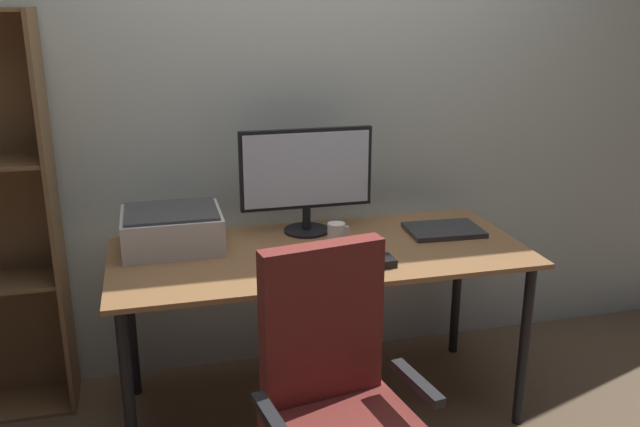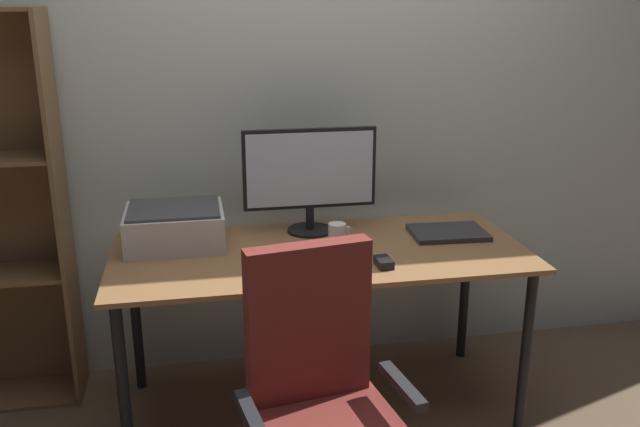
% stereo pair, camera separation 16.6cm
% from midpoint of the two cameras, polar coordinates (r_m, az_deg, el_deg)
% --- Properties ---
extents(ground_plane, '(12.00, 12.00, 0.00)m').
position_cam_midpoint_polar(ground_plane, '(3.12, -1.59, -15.92)').
color(ground_plane, brown).
extents(back_wall, '(6.40, 0.10, 2.60)m').
position_cam_midpoint_polar(back_wall, '(3.17, -4.02, 9.87)').
color(back_wall, beige).
rests_on(back_wall, ground).
extents(desk, '(1.69, 0.76, 0.74)m').
position_cam_midpoint_polar(desk, '(2.81, -1.70, -4.54)').
color(desk, olive).
rests_on(desk, ground).
extents(monitor, '(0.58, 0.20, 0.46)m').
position_cam_midpoint_polar(monitor, '(2.93, -2.84, 3.33)').
color(monitor, black).
rests_on(monitor, desk).
extents(keyboard, '(0.29, 0.12, 0.02)m').
position_cam_midpoint_polar(keyboard, '(2.60, -0.63, -4.41)').
color(keyboard, silver).
rests_on(keyboard, desk).
extents(mouse, '(0.06, 0.10, 0.03)m').
position_cam_midpoint_polar(mouse, '(2.63, 3.77, -4.01)').
color(mouse, black).
rests_on(mouse, desk).
extents(coffee_mug, '(0.09, 0.07, 0.10)m').
position_cam_midpoint_polar(coffee_mug, '(2.82, -0.29, -1.77)').
color(coffee_mug, white).
rests_on(coffee_mug, desk).
extents(laptop, '(0.33, 0.25, 0.02)m').
position_cam_midpoint_polar(laptop, '(3.02, 8.80, -1.39)').
color(laptop, '#2D2D30').
rests_on(laptop, desk).
extents(printer, '(0.40, 0.34, 0.16)m').
position_cam_midpoint_polar(printer, '(2.87, -13.94, -1.29)').
color(printer, silver).
rests_on(printer, desk).
extents(office_chair, '(0.56, 0.54, 1.01)m').
position_cam_midpoint_polar(office_chair, '(2.20, -0.61, -17.35)').
color(office_chair, '#232326').
rests_on(office_chair, ground).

